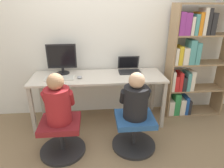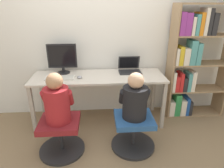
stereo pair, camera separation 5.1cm
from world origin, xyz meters
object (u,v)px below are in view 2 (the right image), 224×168
desktop_monitor (62,59)px  person_at_laptop (135,99)px  bookshelf (191,63)px  laptop (130,69)px  keyboard (60,78)px  office_chair_right (134,131)px  office_chair_left (61,135)px  person_at_monitor (57,101)px

desktop_monitor → person_at_laptop: desktop_monitor is taller
desktop_monitor → bookshelf: (1.96, -0.06, -0.10)m
bookshelf → laptop: bearing=177.1°
keyboard → office_chair_right: (0.97, -0.57, -0.54)m
desktop_monitor → office_chair_left: (0.04, -0.84, -0.75)m
laptop → bookshelf: size_ratio=0.19×
person_at_laptop → bookshelf: 1.27m
office_chair_left → office_chair_right: (0.92, 0.02, 0.00)m
person_at_laptop → bookshelf: bookshelf is taller
laptop → person_at_laptop: (-0.06, -0.80, -0.12)m
office_chair_left → person_at_monitor: person_at_monitor is taller
desktop_monitor → laptop: bearing=-0.6°
office_chair_left → bookshelf: (1.92, 0.78, 0.65)m
office_chair_right → bookshelf: 1.42m
desktop_monitor → bookshelf: size_ratio=0.25×
laptop → person_at_monitor: 1.28m
desktop_monitor → bookshelf: 1.96m
keyboard → office_chair_right: keyboard is taller
laptop → office_chair_right: (-0.06, -0.81, -0.57)m
laptop → bookshelf: (0.95, -0.05, 0.08)m
office_chair_left → person_at_monitor: 0.47m
keyboard → person_at_laptop: bearing=-30.3°
laptop → person_at_laptop: size_ratio=0.57×
office_chair_right → person_at_laptop: person_at_laptop is taller
person_at_laptop → office_chair_right: bearing=-90.0°
laptop → person_at_monitor: (-0.97, -0.82, -0.10)m
desktop_monitor → person_at_laptop: size_ratio=0.77×
keyboard → person_at_monitor: (0.06, -0.59, -0.07)m
office_chair_right → bookshelf: bookshelf is taller
office_chair_right → bookshelf: bearing=37.2°
laptop → person_at_laptop: bearing=-94.0°
office_chair_right → person_at_monitor: bearing=-179.1°
person_at_laptop → person_at_monitor: bearing=-178.8°
laptop → bookshelf: bearing=-2.9°
keyboard → person_at_laptop: 1.13m
keyboard → bookshelf: (1.98, 0.19, 0.12)m
laptop → keyboard: 1.06m
office_chair_left → person_at_monitor: bearing=90.0°
desktop_monitor → keyboard: size_ratio=1.09×
desktop_monitor → person_at_laptop: bearing=-40.4°
laptop → person_at_monitor: bearing=-139.8°
office_chair_left → bookshelf: bearing=22.1°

